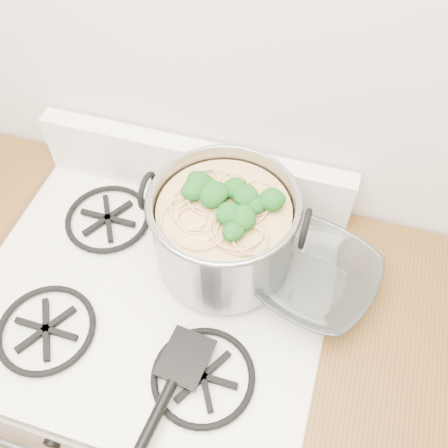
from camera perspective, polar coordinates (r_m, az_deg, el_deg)
gas_range at (r=1.53m, az=-6.29°, el=-16.24°), size 0.76×0.66×0.92m
counter_left at (r=1.69m, az=-22.79°, el=-10.01°), size 0.25×0.65×0.92m
stock_pot at (r=1.04m, az=0.00°, el=-0.64°), size 0.34×0.31×0.21m
spatula at (r=1.00m, az=-4.45°, el=-14.82°), size 0.32×0.34×0.02m
glass_bowl at (r=1.09m, az=9.96°, el=-6.46°), size 0.13×0.13×0.03m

